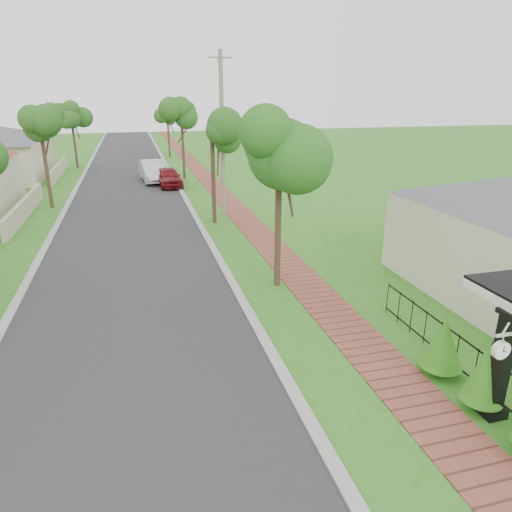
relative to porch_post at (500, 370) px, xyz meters
name	(u,v)px	position (x,y,z in m)	size (l,w,h in m)	color
ground	(277,421)	(-4.55, 1.00, -1.12)	(160.00, 160.00, 0.00)	#38761C
road	(128,210)	(-7.55, 21.00, -1.12)	(7.00, 120.00, 0.02)	#28282B
kerb_right	(190,207)	(-3.90, 21.00, -1.12)	(0.30, 120.00, 0.10)	#9E9E99
kerb_left	(63,214)	(-11.20, 21.00, -1.12)	(0.30, 120.00, 0.10)	#9E9E99
sidewalk	(231,204)	(-1.30, 21.00, -1.12)	(1.50, 120.00, 0.03)	#954C3B
porch_post	(500,370)	(0.00, 0.00, 0.00)	(0.48, 0.48, 2.52)	black
picket_fence	(476,366)	(0.35, 1.00, -0.59)	(0.03, 8.02, 1.00)	black
street_trees	(124,124)	(-7.42, 27.84, 3.42)	(10.70, 37.65, 5.89)	#382619
hedge_row	(507,391)	(-0.10, -0.36, -0.23)	(0.92, 4.72, 2.06)	#176C15
parked_car_red	(169,177)	(-4.55, 27.91, -0.43)	(1.64, 4.08, 1.39)	maroon
parked_car_white	(153,171)	(-5.55, 30.26, -0.31)	(1.72, 4.94, 1.63)	silver
near_tree	(279,151)	(-2.35, 8.00, 3.68)	(2.34, 2.34, 6.01)	#382619
utility_pole	(222,136)	(-2.25, 18.38, 3.29)	(1.20, 0.24, 8.71)	gray
station_clock	(502,349)	(-0.49, -0.40, 0.83)	(0.65, 0.13, 0.55)	white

